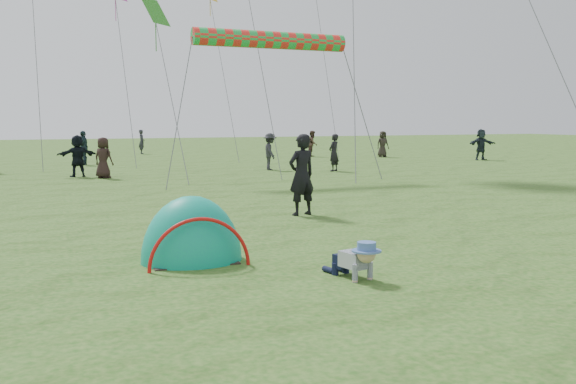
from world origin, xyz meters
name	(u,v)px	position (x,y,z in m)	size (l,w,h in m)	color
ground	(378,280)	(0.00, 0.00, 0.00)	(140.00, 140.00, 0.00)	#194B10
crawling_toddler	(356,259)	(-0.25, 0.18, 0.29)	(0.54, 0.77, 0.59)	black
popup_tent	(192,261)	(-2.13, 2.28, 0.00)	(1.65, 1.36, 2.13)	#118480
standing_adult	(302,175)	(1.57, 6.11, 0.97)	(0.71, 0.47, 1.94)	black
crowd_person_0	(142,142)	(3.07, 34.98, 0.80)	(0.58, 0.38, 1.60)	#27272F
crowd_person_1	(313,144)	(12.14, 27.78, 0.79)	(0.77, 0.60, 1.59)	#422D27
crowd_person_2	(84,148)	(-1.49, 25.78, 0.86)	(1.00, 0.42, 1.71)	#1E3039
crowd_person_3	(270,152)	(5.92, 19.16, 0.83)	(1.08, 0.62, 1.67)	#25252B
crowd_person_4	(103,158)	(-1.53, 17.96, 0.80)	(0.78, 0.51, 1.59)	black
crowd_person_5	(77,156)	(-2.39, 18.99, 0.83)	(1.55, 0.49, 1.67)	black
crowd_person_6	(334,153)	(8.24, 17.38, 0.82)	(0.60, 0.39, 1.64)	black
crowd_person_10	(383,144)	(15.84, 25.71, 0.79)	(0.77, 0.50, 1.58)	black
crowd_person_11	(481,144)	(19.44, 21.11, 0.87)	(1.62, 0.51, 1.74)	#1C252C
rainbow_tube_kite	(271,40)	(4.24, 14.81, 5.21)	(0.64, 0.64, 5.94)	red
diamond_kite_9	(155,11)	(0.87, 19.11, 6.68)	(1.29, 1.29, 0.00)	#2B8921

